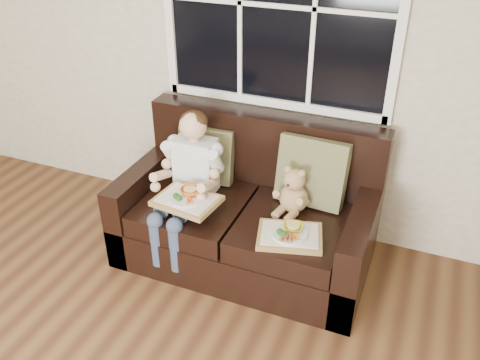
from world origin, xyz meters
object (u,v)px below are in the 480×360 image
at_px(child, 189,172).
at_px(tray_left, 187,199).
at_px(loveseat, 249,217).
at_px(teddy_bear, 293,193).
at_px(tray_right, 290,235).

relative_size(child, tray_left, 2.15).
bearing_deg(tray_left, loveseat, 52.50).
relative_size(teddy_bear, tray_left, 0.78).
distance_m(tray_left, tray_right, 0.70).
distance_m(teddy_bear, tray_left, 0.69).
bearing_deg(tray_left, child, 119.74).
distance_m(child, tray_left, 0.22).
height_order(loveseat, tray_right, loveseat).
relative_size(loveseat, tray_left, 3.97).
bearing_deg(teddy_bear, loveseat, -169.29).
bearing_deg(loveseat, tray_left, -134.54).
bearing_deg(child, tray_left, -67.30).
xyz_separation_m(loveseat, tray_right, (0.38, -0.30, 0.17)).
bearing_deg(tray_right, teddy_bear, 88.88).
bearing_deg(tray_right, child, 151.84).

